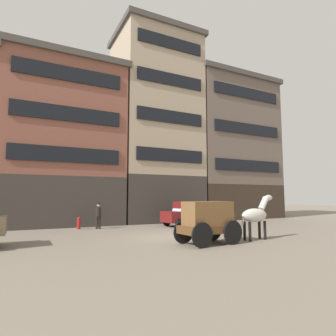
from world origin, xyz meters
TOP-DOWN VIEW (x-y plane):
  - ground_plane at (0.00, 0.00)m, footprint 120.00×120.00m
  - building_center_left at (-4.46, 10.41)m, footprint 9.59×6.87m
  - building_center_right at (3.95, 10.41)m, footprint 7.93×6.87m
  - building_far_right at (12.65, 10.41)m, footprint 10.17×6.87m
  - cargo_wagon at (0.68, -2.94)m, footprint 3.01×1.72m
  - draft_horse at (3.63, -2.93)m, footprint 2.35×0.73m
  - sedan_dark at (4.03, 4.78)m, footprint 3.86×2.19m
  - pedestrian_officer at (-2.43, 5.80)m, footprint 0.39×0.39m
  - fire_hydrant_curbside at (-3.66, 6.20)m, footprint 0.24×0.24m

SIDE VIEW (x-z plane):
  - ground_plane at x=0.00m, z-range 0.00..0.00m
  - fire_hydrant_curbside at x=-3.66m, z-range 0.01..0.84m
  - sedan_dark at x=4.03m, z-range 0.00..1.83m
  - pedestrian_officer at x=-2.43m, z-range 0.08..1.88m
  - cargo_wagon at x=0.68m, z-range 0.16..2.14m
  - draft_horse at x=3.63m, z-range 0.12..2.42m
  - building_center_left at x=-4.46m, z-range 0.04..13.26m
  - building_far_right at x=12.65m, z-range 0.04..15.03m
  - building_center_right at x=3.95m, z-range 0.04..18.02m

